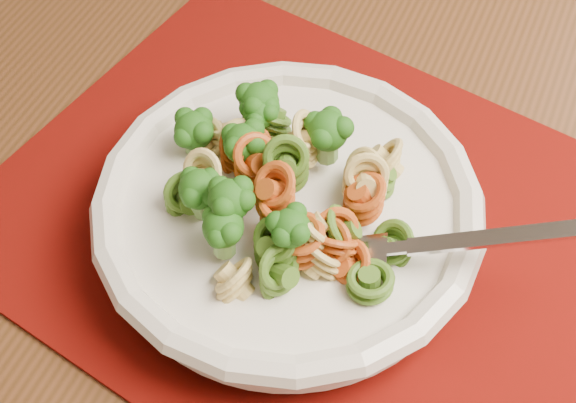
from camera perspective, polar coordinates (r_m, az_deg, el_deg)
The scene contains 5 objects.
dining_table at distance 0.71m, azimuth 1.80°, elevation 3.54°, with size 1.54×1.13×0.71m.
placemat at distance 0.54m, azimuth 2.25°, elevation -1.67°, with size 0.43×0.34×0.00m, color #620504.
pasta_bowl at distance 0.51m, azimuth 0.00°, elevation -0.74°, with size 0.25×0.25×0.05m.
pasta_broccoli_heap at distance 0.50m, azimuth 0.00°, elevation 0.42°, with size 0.21×0.21×0.06m, color tan, non-canonical shape.
fork at distance 0.47m, azimuth 5.57°, elevation -3.56°, with size 0.19×0.02×0.01m, color silver, non-canonical shape.
Camera 1 is at (-0.36, -0.91, 1.16)m, focal length 50.00 mm.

